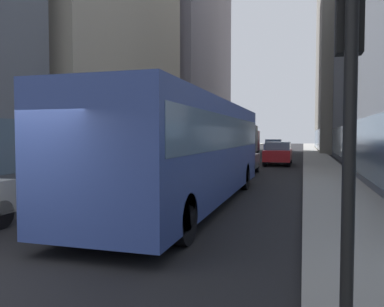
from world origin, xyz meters
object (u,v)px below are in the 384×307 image
car_grey_wagon (238,159)px  car_red_coupe (278,153)px  car_blue_hatchback (274,146)px  transit_bus (189,145)px  car_yellow_taxi (195,153)px  car_silver_sedan (213,150)px  dalmatian_dog (64,203)px  pedestrian_in_coat (50,161)px  traffic_light_near (349,97)px  box_truck (244,139)px

car_grey_wagon → car_red_coupe: bearing=78.1°
car_blue_hatchback → car_red_coupe: 17.44m
transit_bus → car_yellow_taxi: transit_bus is taller
car_silver_sedan → car_yellow_taxi: (-0.00, -5.48, 0.00)m
car_yellow_taxi → car_grey_wagon: bearing=-55.4°
car_silver_sedan → dalmatian_dog: bearing=-85.1°
transit_bus → pedestrian_in_coat: (-6.69, 2.29, -0.77)m
transit_bus → dalmatian_dog: transit_bus is taller
transit_bus → traffic_light_near: 8.07m
car_silver_sedan → pedestrian_in_coat: (-2.69, -17.75, 0.19)m
car_red_coupe → pedestrian_in_coat: pedestrian_in_coat is taller
car_silver_sedan → pedestrian_in_coat: pedestrian_in_coat is taller
car_grey_wagon → traffic_light_near: size_ratio=1.26×
car_red_coupe → pedestrian_in_coat: bearing=-120.6°
car_silver_sedan → car_red_coupe: same height
car_silver_sedan → dalmatian_dog: car_silver_sedan is taller
car_yellow_taxi → car_red_coupe: bearing=17.6°
car_blue_hatchback → pedestrian_in_coat: size_ratio=2.40×
car_blue_hatchback → box_truck: size_ratio=0.54×
car_grey_wagon → car_yellow_taxi: size_ratio=0.96×
transit_bus → car_silver_sedan: 20.45m
car_blue_hatchback → dalmatian_dog: bearing=-93.1°
traffic_light_near → box_truck: bearing=100.2°
car_yellow_taxi → transit_bus: bearing=-74.6°
car_red_coupe → traffic_light_near: 23.62m
car_grey_wagon → car_red_coupe: 7.75m
transit_bus → car_red_coupe: size_ratio=2.65×
dalmatian_dog → car_blue_hatchback: bearing=86.9°
car_yellow_taxi → car_silver_sedan: bearing=90.0°
transit_bus → car_yellow_taxi: (-4.00, 14.55, -0.95)m
box_truck → pedestrian_in_coat: size_ratio=4.44×
car_silver_sedan → traffic_light_near: (7.70, -27.17, 1.61)m
car_red_coupe → transit_bus: bearing=-95.6°
car_blue_hatchback → car_silver_sedan: size_ratio=0.94×
car_blue_hatchback → transit_bus: bearing=-90.0°
pedestrian_in_coat → traffic_light_near: size_ratio=0.50×
car_blue_hatchback → car_grey_wagon: (0.00, -24.95, 0.00)m
traffic_light_near → dalmatian_dog: bearing=147.1°
car_yellow_taxi → dalmatian_dog: (2.01, -18.00, -0.31)m
car_grey_wagon → dalmatian_dog: bearing=-99.3°
box_truck → pedestrian_in_coat: 24.77m
car_blue_hatchback → pedestrian_in_coat: bearing=-102.0°
box_truck → dalmatian_dog: (0.41, -30.13, -1.15)m
transit_bus → car_grey_wagon: transit_bus is taller
car_grey_wagon → car_yellow_taxi: 7.05m
transit_bus → traffic_light_near: traffic_light_near is taller
car_yellow_taxi → car_red_coupe: size_ratio=1.03×
car_blue_hatchback → traffic_light_near: size_ratio=1.19×
car_grey_wagon → car_red_coupe: size_ratio=0.98×
transit_bus → car_silver_sedan: (-4.00, 20.04, -0.96)m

